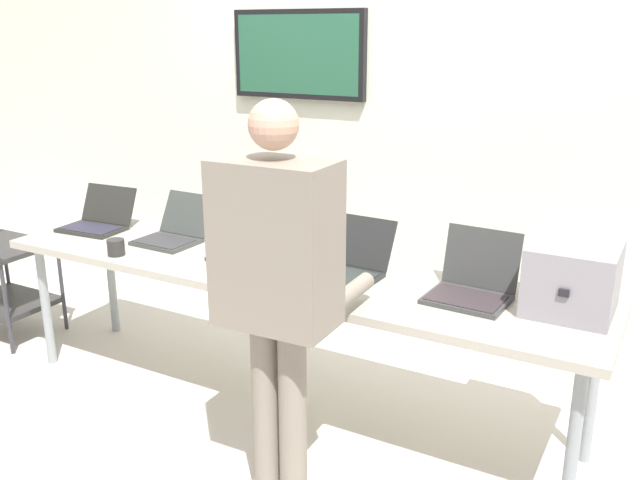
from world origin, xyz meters
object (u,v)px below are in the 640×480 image
at_px(equipment_box, 573,278).
at_px(workbench, 282,277).
at_px(laptop_station_3, 351,263).
at_px(laptop_station_2, 255,247).
at_px(laptop_station_4, 472,283).
at_px(person, 278,274).
at_px(coffee_mug, 116,247).
at_px(laptop_station_1, 174,231).
at_px(laptop_station_0, 98,220).
at_px(storage_cart, 5,274).

bearing_deg(equipment_box, workbench, -174.67).
bearing_deg(workbench, equipment_box, 5.33).
bearing_deg(laptop_station_3, laptop_station_2, -179.09).
bearing_deg(laptop_station_4, laptop_station_2, -179.59).
bearing_deg(equipment_box, laptop_station_4, -172.07).
height_order(workbench, person, person).
relative_size(laptop_station_2, coffee_mug, 4.31).
bearing_deg(laptop_station_1, laptop_station_3, -0.73).
xyz_separation_m(workbench, laptop_station_1, (-0.73, 0.08, 0.10)).
xyz_separation_m(laptop_station_0, laptop_station_1, (0.54, 0.02, 0.00)).
relative_size(workbench, storage_cart, 5.19).
relative_size(equipment_box, storage_cart, 0.65).
relative_size(equipment_box, laptop_station_3, 1.02).
bearing_deg(person, laptop_station_2, 129.78).
distance_m(laptop_station_3, storage_cart, 2.36).
distance_m(laptop_station_0, coffee_mug, 0.54).
relative_size(laptop_station_4, coffee_mug, 3.96).
height_order(laptop_station_3, storage_cart, laptop_station_3).
xyz_separation_m(equipment_box, laptop_station_1, (-2.03, -0.04, -0.09)).
distance_m(laptop_station_4, person, 0.89).
height_order(laptop_station_0, laptop_station_4, laptop_station_4).
xyz_separation_m(laptop_station_2, coffee_mug, (-0.64, -0.31, -0.01)).
height_order(laptop_station_2, laptop_station_3, laptop_station_3).
relative_size(laptop_station_0, laptop_station_4, 1.08).
distance_m(workbench, laptop_station_0, 1.28).
distance_m(workbench, laptop_station_2, 0.23).
xyz_separation_m(workbench, person, (0.38, -0.62, 0.28)).
bearing_deg(laptop_station_4, laptop_station_1, 179.50).
bearing_deg(laptop_station_3, person, -86.92).
xyz_separation_m(laptop_station_0, laptop_station_2, (1.08, 0.00, 0.00)).
height_order(laptop_station_0, laptop_station_3, laptop_station_3).
bearing_deg(laptop_station_2, equipment_box, 2.38).
bearing_deg(laptop_station_0, equipment_box, 1.42).
distance_m(equipment_box, laptop_station_1, 2.04).
distance_m(laptop_station_3, laptop_station_4, 0.57).
relative_size(workbench, laptop_station_4, 8.78).
bearing_deg(storage_cart, person, -12.79).
relative_size(workbench, laptop_station_1, 8.35).
bearing_deg(equipment_box, laptop_station_1, -178.88).
bearing_deg(equipment_box, coffee_mug, -170.11).
height_order(equipment_box, laptop_station_1, equipment_box).
xyz_separation_m(laptop_station_0, person, (1.65, -0.68, 0.18)).
xyz_separation_m(workbench, laptop_station_2, (-0.19, 0.06, 0.10)).
bearing_deg(storage_cart, coffee_mug, -8.07).
height_order(workbench, laptop_station_4, laptop_station_4).
height_order(workbench, equipment_box, equipment_box).
distance_m(laptop_station_2, person, 0.90).
distance_m(workbench, person, 0.78).
distance_m(workbench, laptop_station_3, 0.36).
bearing_deg(laptop_station_0, laptop_station_3, 0.36).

